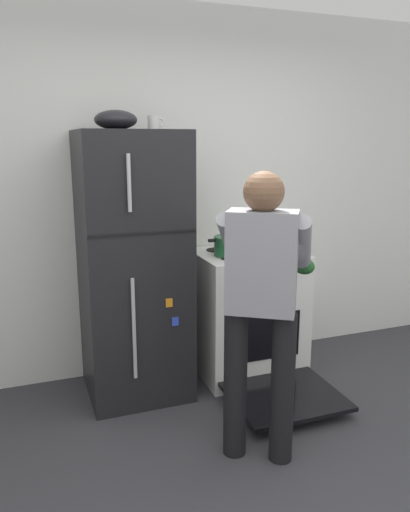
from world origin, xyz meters
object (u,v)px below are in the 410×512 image
(person_cook, at_px, (262,291))
(pepper_mill, at_px, (271,235))
(refrigerator, at_px, (133,267))
(red_pot, at_px, (231,246))
(mixing_bowl, at_px, (116,120))
(coffee_mug, at_px, (154,123))
(stove_range, at_px, (248,315))

(person_cook, relative_size, pepper_mill, 11.27)
(refrigerator, height_order, red_pot, refrigerator)
(refrigerator, relative_size, mixing_bowl, 6.67)
(coffee_mug, bearing_deg, mixing_bowl, -169.22)
(person_cook, height_order, pepper_mill, person_cook)
(refrigerator, xyz_separation_m, person_cook, (0.48, -0.98, 0.06))
(refrigerator, distance_m, pepper_mill, 1.18)
(person_cook, height_order, mixing_bowl, mixing_bowl)
(mixing_bowl, bearing_deg, refrigerator, -0.21)
(coffee_mug, bearing_deg, refrigerator, -164.60)
(coffee_mug, xyz_separation_m, pepper_mill, (0.98, 0.15, -0.84))
(stove_range, xyz_separation_m, coffee_mug, (-0.68, 0.07, 1.40))
(stove_range, height_order, pepper_mill, pepper_mill)
(red_pot, xyz_separation_m, mixing_bowl, (-0.78, 0.05, 0.86))
(mixing_bowl, bearing_deg, person_cook, -60.14)
(coffee_mug, height_order, pepper_mill, coffee_mug)
(stove_range, xyz_separation_m, person_cook, (-0.38, -0.96, 0.50))
(refrigerator, bearing_deg, coffee_mug, 15.40)
(pepper_mill, xyz_separation_m, mixing_bowl, (-1.24, -0.20, 0.86))
(red_pot, bearing_deg, coffee_mug, 169.09)
(pepper_mill, height_order, mixing_bowl, mixing_bowl)
(pepper_mill, bearing_deg, stove_range, -143.97)
(stove_range, distance_m, red_pot, 0.58)
(person_cook, bearing_deg, red_pot, 76.80)
(coffee_mug, relative_size, mixing_bowl, 0.41)
(pepper_mill, bearing_deg, red_pot, -151.48)
(refrigerator, height_order, person_cook, refrigerator)
(stove_range, height_order, person_cook, person_cook)
(pepper_mill, distance_m, mixing_bowl, 1.52)
(person_cook, relative_size, coffee_mug, 14.28)
(refrigerator, relative_size, stove_range, 1.46)
(red_pot, bearing_deg, pepper_mill, 28.52)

